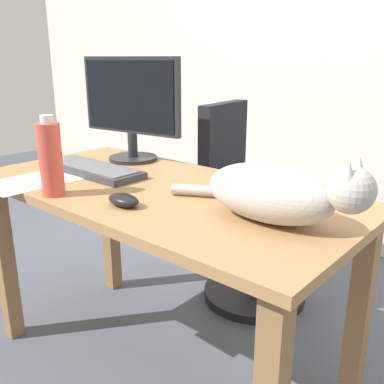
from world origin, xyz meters
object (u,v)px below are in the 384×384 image
water_bottle (51,159)px  keyboard (92,169)px  monitor (131,105)px  office_chair (247,218)px  computer_mouse (124,200)px  cat (276,192)px

water_bottle → keyboard: bearing=118.5°
keyboard → monitor: bearing=99.7°
office_chair → monitor: 0.74m
computer_mouse → water_bottle: 0.28m
keyboard → computer_mouse: size_ratio=4.00×
keyboard → cat: size_ratio=0.72×
cat → computer_mouse: size_ratio=5.59×
cat → computer_mouse: cat is taller
office_chair → monitor: size_ratio=1.92×
office_chair → computer_mouse: size_ratio=8.38×
monitor → cat: 0.86m
computer_mouse → water_bottle: (-0.25, -0.07, 0.10)m
office_chair → water_bottle: size_ratio=3.72×
water_bottle → office_chair: bearing=81.9°
monitor → cat: size_ratio=0.78×
office_chair → cat: 0.92m
office_chair → keyboard: office_chair is taller
monitor → water_bottle: 0.52m
keyboard → computer_mouse: (0.38, -0.17, 0.00)m
keyboard → water_bottle: bearing=-61.5°
monitor → computer_mouse: size_ratio=4.36×
office_chair → computer_mouse: bearing=-82.0°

